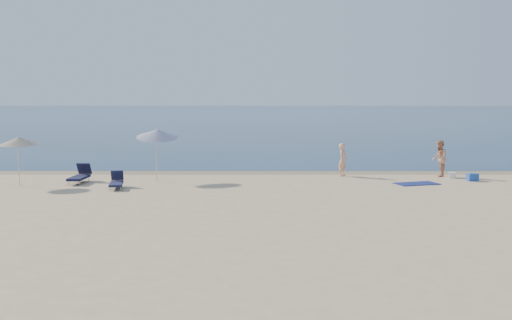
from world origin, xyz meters
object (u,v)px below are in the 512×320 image
at_px(person_right, 439,158).
at_px(umbrella_near, 157,133).
at_px(person_left, 343,160).
at_px(blue_cooler, 472,177).

distance_m(person_right, umbrella_near, 13.49).
distance_m(person_left, blue_cooler, 6.01).
bearing_deg(person_right, umbrella_near, -67.73).
bearing_deg(person_right, person_left, -75.23).
bearing_deg(blue_cooler, umbrella_near, 168.90).
xyz_separation_m(person_right, umbrella_near, (-13.37, -1.28, 1.28)).
bearing_deg(person_left, umbrella_near, 125.27).
height_order(person_left, umbrella_near, umbrella_near).
xyz_separation_m(blue_cooler, umbrella_near, (-14.48, 0.23, 1.99)).
bearing_deg(umbrella_near, person_right, -1.02).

